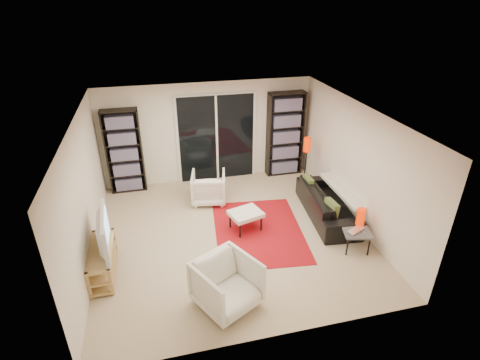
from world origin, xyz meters
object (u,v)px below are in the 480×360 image
object	(u,v)px
bookshelf_right	(285,134)
floor_lamp	(307,150)
tv_stand	(103,261)
armchair_back	(209,187)
bookshelf_left	(124,152)
ottoman	(246,214)
side_table	(357,233)
armchair_front	(227,284)
sofa	(328,203)

from	to	relation	value
bookshelf_right	floor_lamp	distance (m)	0.86
tv_stand	armchair_back	world-z (taller)	armchair_back
bookshelf_left	ottoman	xyz separation A→B (m)	(2.26, -2.25, -0.63)
armchair_back	side_table	size ratio (longest dim) A/B	1.29
floor_lamp	side_table	bearing A→B (deg)	-90.94
bookshelf_right	side_table	size ratio (longest dim) A/B	3.60
floor_lamp	bookshelf_left	bearing A→B (deg)	168.71
tv_stand	bookshelf_right	bearing A→B (deg)	34.84
ottoman	side_table	distance (m)	2.08
armchair_back	ottoman	bearing A→B (deg)	123.33
ottoman	armchair_front	bearing A→B (deg)	-112.55
tv_stand	floor_lamp	xyz separation A→B (m)	(4.45, 2.12, 0.66)
ottoman	sofa	bearing A→B (deg)	2.91
bookshelf_right	sofa	bearing A→B (deg)	-84.72
floor_lamp	bookshelf_right	bearing A→B (deg)	106.28
armchair_front	side_table	xyz separation A→B (m)	(2.55, 0.77, -0.03)
armchair_front	tv_stand	bearing A→B (deg)	120.08
bookshelf_right	ottoman	bearing A→B (deg)	-125.24
side_table	armchair_back	bearing A→B (deg)	134.46
ottoman	armchair_back	bearing A→B (deg)	112.15
tv_stand	armchair_front	xyz separation A→B (m)	(1.86, -1.16, 0.12)
bookshelf_left	sofa	size ratio (longest dim) A/B	0.95
sofa	ottoman	world-z (taller)	sofa
sofa	side_table	distance (m)	1.17
side_table	sofa	bearing A→B (deg)	89.87
bookshelf_left	floor_lamp	xyz separation A→B (m)	(4.09, -0.82, -0.05)
bookshelf_right	tv_stand	world-z (taller)	bookshelf_right
armchair_back	armchair_front	xyz separation A→B (m)	(-0.25, -3.12, 0.05)
tv_stand	sofa	xyz separation A→B (m)	(4.41, 0.77, 0.04)
sofa	side_table	bearing A→B (deg)	-174.04
armchair_back	ottoman	xyz separation A→B (m)	(0.52, -1.27, 0.01)
side_table	ottoman	bearing A→B (deg)	148.95
tv_stand	ottoman	distance (m)	2.71
ottoman	bookshelf_right	bearing A→B (deg)	54.76
sofa	armchair_back	distance (m)	2.59
armchair_back	armchair_front	size ratio (longest dim) A/B	0.88
sofa	armchair_front	world-z (taller)	armchair_front
tv_stand	bookshelf_left	bearing A→B (deg)	82.97
bookshelf_right	tv_stand	distance (m)	5.19
sofa	ottoman	xyz separation A→B (m)	(-1.79, -0.09, 0.05)
bookshelf_left	armchair_front	distance (m)	4.40
armchair_back	side_table	distance (m)	3.29
bookshelf_left	bookshelf_right	size ratio (longest dim) A/B	0.93
sofa	ottoman	bearing A→B (deg)	99.00
sofa	armchair_back	xyz separation A→B (m)	(-2.31, 1.18, 0.04)
ottoman	side_table	bearing A→B (deg)	-31.05
sofa	side_table	xyz separation A→B (m)	(-0.00, -1.17, 0.06)
armchair_front	floor_lamp	bearing A→B (deg)	23.72
sofa	tv_stand	bearing A→B (deg)	106.03
bookshelf_left	sofa	xyz separation A→B (m)	(4.05, -2.16, -0.68)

